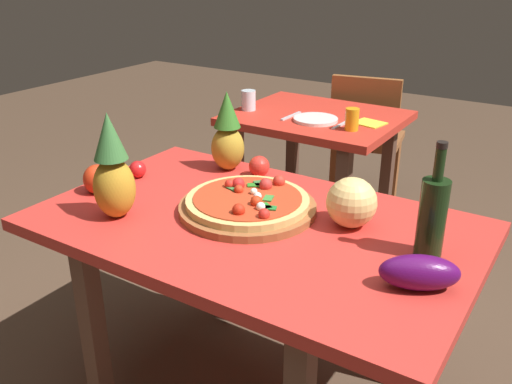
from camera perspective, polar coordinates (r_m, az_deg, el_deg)
name	(u,v)px	position (r m, az deg, el deg)	size (l,w,h in m)	color
display_table	(254,245)	(1.78, -0.18, -5.42)	(1.36, 0.84, 0.73)	brown
background_table	(316,138)	(2.95, 6.13, 5.49)	(0.84, 0.70, 0.73)	brown
dining_chair	(366,134)	(3.47, 11.20, 5.84)	(0.47, 0.47, 0.85)	brown
pizza_board	(248,208)	(1.79, -0.86, -1.63)	(0.44, 0.44, 0.03)	brown
pizza	(248,200)	(1.78, -0.78, -0.80)	(0.40, 0.40, 0.06)	#DBB365
wine_bottle	(432,215)	(1.57, 17.62, -2.28)	(0.08, 0.08, 0.33)	black
pineapple_left	(113,171)	(1.76, -14.47, 2.05)	(0.13, 0.13, 0.34)	#B88723
pineapple_right	(227,135)	(2.11, -2.94, 5.84)	(0.13, 0.13, 0.30)	#AF8A28
melon	(352,202)	(1.70, 9.77, -1.06)	(0.15, 0.15, 0.15)	#F0CC77
bell_pepper	(97,179)	(2.00, -15.96, 1.26)	(0.10, 0.10, 0.11)	red
eggplant	(419,272)	(1.44, 16.40, -7.91)	(0.20, 0.09, 0.09)	#4D0D52
tomato_beside_pepper	(259,166)	(2.07, 0.33, 2.67)	(0.08, 0.08, 0.08)	red
tomato_by_bottle	(138,169)	(2.11, -12.03, 2.30)	(0.06, 0.06, 0.06)	red
drinking_glass_juice	(352,119)	(2.66, 9.81, 7.35)	(0.06, 0.06, 0.10)	orange
drinking_glass_water	(249,100)	(2.97, -0.77, 9.38)	(0.08, 0.08, 0.10)	silver
dinner_plate	(316,119)	(2.80, 6.13, 7.41)	(0.22, 0.22, 0.02)	white
fork_utensil	(291,116)	(2.86, 3.60, 7.78)	(0.02, 0.18, 0.01)	silver
knife_utensil	(341,124)	(2.74, 8.74, 6.85)	(0.02, 0.18, 0.01)	silver
napkin_folded	(369,123)	(2.79, 11.53, 6.94)	(0.14, 0.12, 0.01)	yellow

